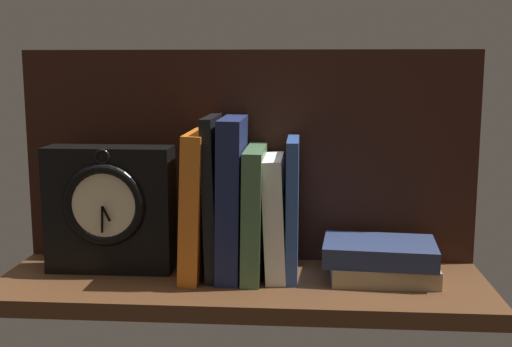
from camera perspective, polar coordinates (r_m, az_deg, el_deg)
name	(u,v)px	position (r cm, az deg, el deg)	size (l,w,h in cm)	color
ground_plane	(242,287)	(100.71, -1.28, -9.95)	(74.74, 23.66, 2.50)	#4C2D19
back_panel	(248,156)	(107.22, -0.73, 1.52)	(74.74, 1.20, 34.84)	black
book_orange_pandolfini	(197,203)	(101.11, -5.21, -2.61)	(2.94, 15.34, 22.31)	orange
book_black_skeptic	(214,196)	(100.48, -3.74, -1.97)	(1.73, 13.29, 24.68)	black
book_navy_bierce	(232,197)	(100.14, -2.10, -2.06)	(3.44, 14.69, 24.48)	#192147
book_green_romantic	(254,212)	(100.30, -0.15, -3.37)	(2.82, 15.33, 19.88)	#476B44
book_white_catcher	(275,216)	(100.26, 1.69, -3.78)	(3.01, 12.53, 18.55)	silver
book_blue_modern	(293,208)	(99.87, 3.24, -3.02)	(1.76, 12.42, 21.33)	#2D4C8E
framed_clock	(110,209)	(104.36, -12.77, -3.03)	(19.85, 7.48, 19.90)	black
book_stack_side	(381,260)	(101.42, 10.95, -7.46)	(17.76, 12.82, 5.79)	#9E8966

